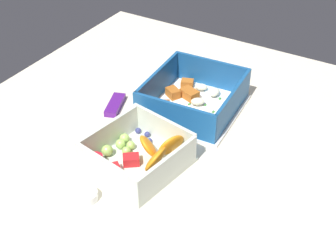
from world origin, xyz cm
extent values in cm
cube|color=beige|center=(0.00, 0.00, 1.00)|extent=(80.00, 80.00, 2.00)
cube|color=white|center=(8.52, 0.50, 2.30)|extent=(19.04, 17.34, 0.60)
cube|color=#19518C|center=(-0.19, -0.05, 5.59)|extent=(1.61, 16.25, 5.98)
cube|color=#19518C|center=(17.24, 1.04, 5.59)|extent=(1.61, 16.25, 5.98)
cube|color=#19518C|center=(8.03, 8.31, 5.59)|extent=(16.87, 1.65, 5.98)
cube|color=#19518C|center=(9.01, -7.31, 5.59)|extent=(16.87, 1.65, 5.98)
ellipsoid|color=beige|center=(14.00, -1.37, 3.55)|extent=(2.80, 2.03, 1.35)
ellipsoid|color=beige|center=(14.39, 1.88, 3.49)|extent=(2.70, 3.07, 1.27)
ellipsoid|color=beige|center=(1.80, -5.94, 3.53)|extent=(3.23, 2.98, 1.32)
ellipsoid|color=beige|center=(4.30, -2.45, 3.51)|extent=(2.32, 2.93, 1.30)
ellipsoid|color=beige|center=(6.40, -0.69, 3.34)|extent=(2.09, 2.49, 1.06)
ellipsoid|color=beige|center=(6.92, -3.40, 3.31)|extent=(1.70, 2.21, 1.01)
ellipsoid|color=beige|center=(11.63, -5.48, 3.39)|extent=(2.71, 2.40, 1.12)
ellipsoid|color=beige|center=(9.37, 0.24, 3.54)|extent=(3.07, 3.28, 1.34)
cube|color=brown|center=(4.50, 4.38, 3.40)|extent=(3.72, 3.08, 1.60)
cube|color=brown|center=(3.94, 1.10, 3.49)|extent=(3.06, 3.42, 1.77)
cube|color=#AD5B1E|center=(14.56, 5.17, 3.29)|extent=(2.64, 2.99, 1.38)
cube|color=#AD5B1E|center=(9.66, 5.72, 3.48)|extent=(3.12, 3.41, 1.76)
cube|color=#AD5B1E|center=(10.95, 2.66, 3.49)|extent=(3.39, 4.06, 1.77)
cube|color=#387A33|center=(4.15, -1.42, 2.70)|extent=(0.60, 0.40, 0.20)
cube|color=#387A33|center=(8.86, -3.67, 2.70)|extent=(0.60, 0.40, 0.20)
cube|color=#387A33|center=(8.78, 1.53, 2.70)|extent=(0.60, 0.40, 0.20)
cube|color=#387A33|center=(10.11, -1.27, 2.70)|extent=(0.60, 0.40, 0.20)
cube|color=#387A33|center=(13.62, -2.79, 2.70)|extent=(0.60, 0.40, 0.20)
cube|color=#387A33|center=(3.32, -5.68, 2.70)|extent=(0.60, 0.40, 0.20)
cube|color=silver|center=(-10.29, 0.81, 2.30)|extent=(16.70, 16.12, 0.60)
cube|color=silver|center=(-17.15, 2.02, 5.07)|extent=(2.99, 13.71, 4.94)
cube|color=silver|center=(-3.43, -0.40, 5.07)|extent=(2.99, 13.71, 4.94)
cube|color=silver|center=(-9.14, 7.32, 5.07)|extent=(13.23, 2.90, 4.94)
cube|color=silver|center=(-11.43, -5.69, 5.07)|extent=(13.23, 2.90, 4.94)
ellipsoid|color=orange|center=(-6.55, -3.24, 5.21)|extent=(5.68, 4.82, 5.03)
ellipsoid|color=orange|center=(-8.40, 0.07, 4.94)|extent=(5.63, 5.68, 4.49)
ellipsoid|color=orange|center=(-10.76, -2.90, 5.20)|extent=(4.97, 3.62, 5.01)
cube|color=red|center=(-14.62, 2.54, 3.33)|extent=(2.95, 3.05, 1.46)
cube|color=red|center=(-11.26, 1.60, 3.41)|extent=(3.23, 3.36, 1.61)
cube|color=#F4EACC|center=(-15.55, -1.64, 3.51)|extent=(3.53, 3.79, 1.83)
sphere|color=#9ECC60|center=(-11.51, 6.28, 3.60)|extent=(1.99, 1.99, 1.99)
sphere|color=#9ECC60|center=(-8.82, 5.44, 3.48)|extent=(1.76, 1.76, 1.76)
sphere|color=#9ECC60|center=(-9.74, 3.61, 3.37)|extent=(1.54, 1.54, 1.54)
sphere|color=#9ECC60|center=(-7.25, 5.70, 3.50)|extent=(1.79, 1.79, 1.79)
sphere|color=#9ECC60|center=(-8.11, 3.83, 3.36)|extent=(1.51, 1.51, 1.51)
cone|color=red|center=(-14.53, 6.35, 3.58)|extent=(2.45, 2.45, 1.96)
sphere|color=navy|center=(-5.13, 1.84, 3.08)|extent=(0.96, 0.96, 0.96)
sphere|color=navy|center=(-3.90, 3.19, 3.12)|extent=(1.05, 1.05, 1.05)
sphere|color=navy|center=(-3.83, 5.14, 3.15)|extent=(1.10, 1.10, 1.10)
cube|color=#51197A|center=(1.33, 13.97, 2.60)|extent=(7.40, 4.59, 1.20)
cylinder|color=white|center=(-20.97, 3.31, 2.73)|extent=(3.51, 3.51, 1.46)
camera|label=1|loc=(-57.46, -32.71, 53.85)|focal=49.42mm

